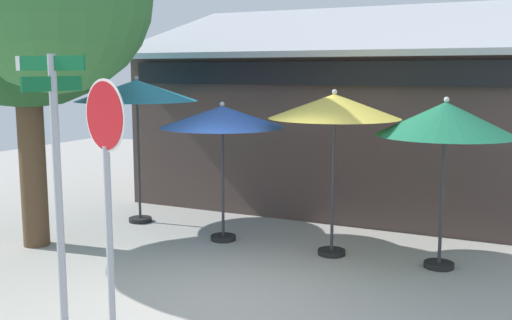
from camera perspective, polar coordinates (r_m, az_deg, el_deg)
ground_plane at (r=8.12m, az=-3.18°, el=-12.78°), size 28.00×28.00×0.10m
cafe_building at (r=13.23m, az=8.11°, el=3.25°), size 8.74×4.59×4.47m
street_sign_post at (r=6.94m, az=-18.55°, el=-0.28°), size 0.95×0.89×3.08m
stop_sign at (r=6.00m, az=-14.08°, el=-0.93°), size 0.67×0.26×2.83m
patio_umbrella_teal_left at (r=11.50m, az=-11.36°, el=6.44°), size 2.31×2.31×2.81m
patio_umbrella_royal_blue_center at (r=10.05m, az=-3.25°, el=4.04°), size 2.12×2.12×2.39m
patio_umbrella_mustard_right at (r=9.27m, az=7.50°, el=4.96°), size 2.05×2.05×2.62m
patio_umbrella_forest_green_far_right at (r=8.99m, az=17.69°, el=3.65°), size 2.00×2.00×2.53m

